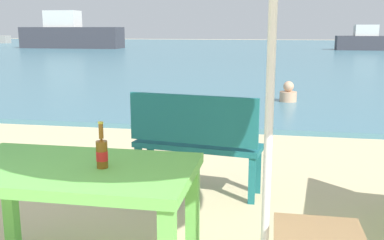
% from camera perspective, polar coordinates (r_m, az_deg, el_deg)
% --- Properties ---
extents(sea_water, '(120.00, 50.00, 0.08)m').
position_cam_1_polar(sea_water, '(31.46, 9.57, 8.85)').
color(sea_water, teal).
rests_on(sea_water, ground_plane).
extents(picnic_table_green, '(1.40, 0.80, 0.76)m').
position_cam_1_polar(picnic_table_green, '(2.68, -15.01, -7.92)').
color(picnic_table_green, '#60B24C').
rests_on(picnic_table_green, ground_plane).
extents(beer_bottle_amber, '(0.07, 0.07, 0.26)m').
position_cam_1_polar(beer_bottle_amber, '(2.54, -11.48, -4.00)').
color(beer_bottle_amber, brown).
rests_on(beer_bottle_amber, picnic_table_green).
extents(bench_teal_center, '(1.24, 0.54, 0.95)m').
position_cam_1_polar(bench_teal_center, '(4.10, 0.43, -2.28)').
color(bench_teal_center, '#196066').
rests_on(bench_teal_center, ground_plane).
extents(swimmer_person, '(0.34, 0.34, 0.41)m').
position_cam_1_polar(swimmer_person, '(9.14, 12.23, 3.32)').
color(swimmer_person, tan).
rests_on(swimmer_person, sea_water).
extents(boat_fishing_trawler, '(7.35, 2.00, 2.67)m').
position_cam_1_polar(boat_fishing_trawler, '(34.20, -15.29, 10.51)').
color(boat_fishing_trawler, '#38383F').
rests_on(boat_fishing_trawler, sea_water).
extents(boat_tanker, '(4.55, 1.24, 1.66)m').
position_cam_1_polar(boat_tanker, '(32.12, 21.94, 9.37)').
color(boat_tanker, '#38383F').
rests_on(boat_tanker, sea_water).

